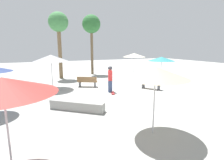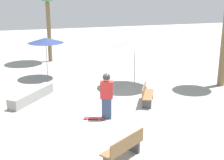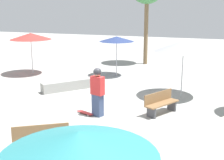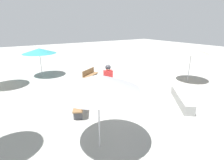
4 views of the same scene
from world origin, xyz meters
name	(u,v)px [view 1 (image 1 of 4)]	position (x,y,z in m)	size (l,w,h in m)	color
ground_plane	(108,94)	(0.00, 0.00, 0.00)	(60.00, 60.00, 0.00)	#9E9E99
skater_main	(110,78)	(0.55, -0.37, 1.01)	(0.56, 0.42, 1.88)	#38476B
skateboard	(113,93)	(0.02, -0.36, 0.06)	(0.81, 0.50, 0.07)	red
concrete_ledge	(77,106)	(-2.21, 2.65, 0.24)	(2.21, 2.55, 0.49)	gray
bench_near	(87,82)	(2.77, 0.71, 0.43)	(1.14, 1.62, 0.85)	#47474C
bench_far	(151,83)	(0.12, -3.64, 0.43)	(1.58, 1.24, 0.85)	#47474C
shade_umbrella_cream	(134,55)	(6.05, -5.59, 2.30)	(2.50, 2.50, 2.51)	#B7B7BC
shade_umbrella_teal	(162,59)	(2.91, -6.80, 2.05)	(2.56, 2.56, 2.25)	#B7B7BC
shade_umbrella_tan	(155,73)	(-5.76, 0.58, 2.31)	(2.35, 2.35, 2.53)	#B7B7BC
shade_umbrella_grey	(51,58)	(3.20, 3.34, 2.36)	(2.65, 2.65, 2.62)	#B7B7BC
shade_umbrella_red	(2,86)	(-6.08, 5.17, 2.32)	(2.49, 2.49, 2.51)	#B7B7BC
palm_tree_center_right	(91,25)	(9.20, -1.74, 5.60)	(2.08, 2.08, 6.80)	brown
palm_tree_right	(58,25)	(7.73, 2.09, 5.33)	(1.93, 1.93, 6.57)	brown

